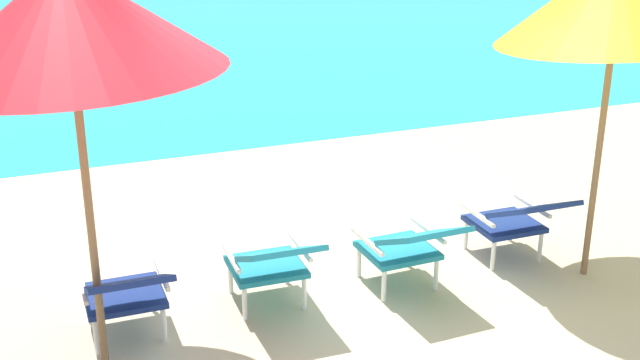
% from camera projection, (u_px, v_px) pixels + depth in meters
% --- Properties ---
extents(ground_plane, '(40.00, 40.00, 0.00)m').
position_uv_depth(ground_plane, '(216.00, 147.00, 9.39)').
color(ground_plane, '#CCB78E').
extents(ocean_band, '(40.00, 18.00, 0.01)m').
position_uv_depth(ocean_band, '(110.00, 25.00, 17.07)').
color(ocean_band, '#28B2B7').
rests_on(ocean_band, ground_plane).
extents(swim_buoy, '(1.60, 0.18, 0.18)m').
position_uv_depth(swim_buoy, '(119.00, 69.00, 12.75)').
color(swim_buoy, yellow).
rests_on(swim_buoy, ocean_band).
extents(lounge_chair_far_left, '(0.56, 0.88, 0.68)m').
position_uv_depth(lounge_chair_far_left, '(126.00, 291.00, 5.30)').
color(lounge_chair_far_left, navy).
rests_on(lounge_chair_far_left, ground_plane).
extents(lounge_chair_near_left, '(0.57, 0.89, 0.68)m').
position_uv_depth(lounge_chair_near_left, '(273.00, 261.00, 5.71)').
color(lounge_chair_near_left, teal).
rests_on(lounge_chair_near_left, ground_plane).
extents(lounge_chair_near_right, '(0.57, 0.89, 0.68)m').
position_uv_depth(lounge_chair_near_right, '(409.00, 244.00, 5.97)').
color(lounge_chair_near_right, teal).
rests_on(lounge_chair_near_right, ground_plane).
extents(lounge_chair_far_right, '(0.55, 0.88, 0.68)m').
position_uv_depth(lounge_chair_far_right, '(517.00, 218.00, 6.43)').
color(lounge_chair_far_right, navy).
rests_on(lounge_chair_far_right, ground_plane).
extents(beach_umbrella_left, '(2.16, 2.14, 2.56)m').
position_uv_depth(beach_umbrella_left, '(68.00, 18.00, 4.40)').
color(beach_umbrella_left, olive).
rests_on(beach_umbrella_left, ground_plane).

